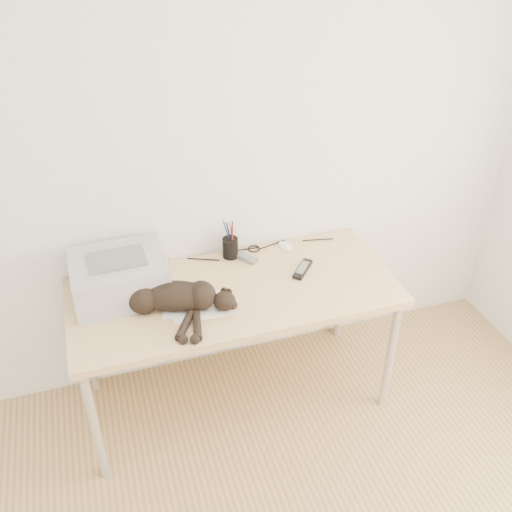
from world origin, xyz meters
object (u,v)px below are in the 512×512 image
object	(u,v)px
cat	(170,298)
pen_cup	(230,247)
mouse	(285,245)
mug	(158,268)
printer	(119,277)
desk	(230,300)

from	to	relation	value
cat	pen_cup	world-z (taller)	pen_cup
pen_cup	mouse	size ratio (longest dim) A/B	1.96
cat	mug	world-z (taller)	cat
cat	mouse	size ratio (longest dim) A/B	6.06
printer	cat	size ratio (longest dim) A/B	0.69
printer	mouse	size ratio (longest dim) A/B	4.16
printer	pen_cup	bearing A→B (deg)	14.26
cat	mug	size ratio (longest dim) A/B	6.09
cat	mouse	distance (m)	0.77
printer	mouse	xyz separation A→B (m)	(0.90, 0.15, -0.08)
desk	mug	bearing A→B (deg)	156.85
pen_cup	mouse	xyz separation A→B (m)	(0.31, -0.00, -0.04)
printer	mug	bearing A→B (deg)	25.01
desk	mouse	xyz separation A→B (m)	(0.37, 0.19, 0.15)
pen_cup	mouse	bearing A→B (deg)	-0.78
desk	pen_cup	size ratio (longest dim) A/B	7.63
printer	mouse	bearing A→B (deg)	9.19
cat	mouse	bearing A→B (deg)	44.37
printer	mouse	world-z (taller)	printer
desk	cat	bearing A→B (deg)	-155.37
mouse	printer	bearing A→B (deg)	174.37
cat	pen_cup	bearing A→B (deg)	60.15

